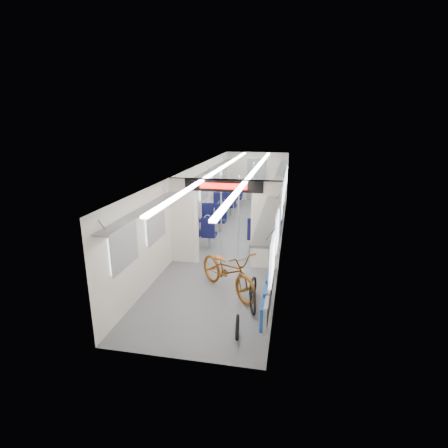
% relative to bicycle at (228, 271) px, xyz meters
% --- Properties ---
extents(carriage, '(12.00, 12.02, 2.31)m').
position_rel_bicycle_xyz_m(carriage, '(-0.39, 3.31, 0.98)').
color(carriage, '#515456').
rests_on(carriage, ground).
extents(bicycle, '(1.91, 1.88, 1.04)m').
position_rel_bicycle_xyz_m(bicycle, '(0.00, 0.00, 0.00)').
color(bicycle, brown).
rests_on(bicycle, ground).
extents(flip_bench, '(0.12, 2.10, 0.50)m').
position_rel_bicycle_xyz_m(flip_bench, '(0.96, -0.97, 0.06)').
color(flip_bench, gray).
rests_on(flip_bench, carriage).
extents(bike_hoop_a, '(0.09, 0.46, 0.46)m').
position_rel_bicycle_xyz_m(bike_hoop_a, '(0.49, -1.70, -0.32)').
color(bike_hoop_a, black).
rests_on(bike_hoop_a, ground).
extents(bike_hoop_b, '(0.20, 0.51, 0.52)m').
position_rel_bicycle_xyz_m(bike_hoop_b, '(0.66, -0.82, -0.29)').
color(bike_hoop_b, black).
rests_on(bike_hoop_b, ground).
extents(bike_hoop_c, '(0.12, 0.50, 0.49)m').
position_rel_bicycle_xyz_m(bike_hoop_c, '(0.58, -0.18, -0.30)').
color(bike_hoop_c, black).
rests_on(bike_hoop_c, ground).
extents(seat_bay_near_left, '(0.89, 1.97, 1.07)m').
position_rel_bicycle_xyz_m(seat_bay_near_left, '(-1.33, 3.55, 0.01)').
color(seat_bay_near_left, '#0C0D34').
rests_on(seat_bay_near_left, ground).
extents(seat_bay_near_right, '(0.92, 2.13, 1.12)m').
position_rel_bicycle_xyz_m(seat_bay_near_right, '(0.54, 3.70, 0.03)').
color(seat_bay_near_right, '#0C0D34').
rests_on(seat_bay_near_right, ground).
extents(seat_bay_far_left, '(0.90, 2.01, 1.08)m').
position_rel_bicycle_xyz_m(seat_bay_far_left, '(-1.33, 7.35, 0.01)').
color(seat_bay_far_left, '#0C0D34').
rests_on(seat_bay_far_left, ground).
extents(seat_bay_far_right, '(0.90, 2.01, 1.08)m').
position_rel_bicycle_xyz_m(seat_bay_far_right, '(0.54, 6.82, 0.01)').
color(seat_bay_far_right, '#0C0D34').
rests_on(seat_bay_far_right, ground).
extents(stanchion_near_left, '(0.04, 0.04, 2.30)m').
position_rel_bicycle_xyz_m(stanchion_near_left, '(-0.62, 2.30, 0.63)').
color(stanchion_near_left, silver).
rests_on(stanchion_near_left, ground).
extents(stanchion_near_right, '(0.04, 0.04, 2.30)m').
position_rel_bicycle_xyz_m(stanchion_near_right, '(-0.13, 2.27, 0.63)').
color(stanchion_near_right, silver).
rests_on(stanchion_near_right, ground).
extents(stanchion_far_left, '(0.04, 0.04, 2.30)m').
position_rel_bicycle_xyz_m(stanchion_far_left, '(-0.80, 5.43, 0.63)').
color(stanchion_far_left, silver).
rests_on(stanchion_far_left, ground).
extents(stanchion_far_right, '(0.05, 0.05, 2.30)m').
position_rel_bicycle_xyz_m(stanchion_far_right, '(-0.09, 5.39, 0.63)').
color(stanchion_far_right, silver).
rests_on(stanchion_far_right, ground).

